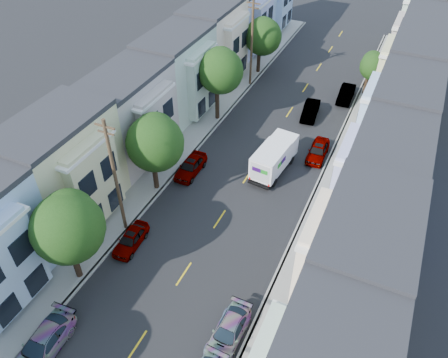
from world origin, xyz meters
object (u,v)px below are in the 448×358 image
object	(u,v)px
tree_d	(220,71)
parked_right_d	(346,94)
parked_left_b	(43,345)
parked_left_d	(191,166)
tree_c	(154,143)
utility_pole_far	(252,43)
tree_e	(262,37)
parked_right_c	(318,151)
tree_b	(67,228)
parked_right_b	(228,332)
utility_pole_near	(116,179)
parked_left_c	(131,239)
fedex_truck	(274,157)
lead_sedan	(310,111)
tree_far_r	(373,67)

from	to	relation	value
tree_d	parked_right_d	world-z (taller)	tree_d
parked_left_b	parked_left_d	world-z (taller)	parked_left_b
tree_c	tree_d	bearing A→B (deg)	90.00
utility_pole_far	tree_d	bearing A→B (deg)	-90.02
tree_e	parked_right_c	size ratio (longest dim) A/B	1.60
tree_b	parked_right_c	world-z (taller)	tree_b
tree_b	parked_right_b	size ratio (longest dim) A/B	1.79
utility_pole_near	utility_pole_far	xyz separation A→B (m)	(0.00, 26.00, 0.00)
parked_right_c	parked_right_d	world-z (taller)	parked_right_d
parked_left_c	parked_right_b	world-z (taller)	parked_left_c
tree_e	parked_left_c	world-z (taller)	tree_e
parked_left_c	parked_right_d	xyz separation A→B (m)	(9.80, 28.51, 0.08)
tree_b	parked_left_d	size ratio (longest dim) A/B	1.71
fedex_truck	lead_sedan	bearing A→B (deg)	93.22
parked_right_b	tree_c	bearing A→B (deg)	138.44
tree_far_r	fedex_truck	xyz separation A→B (m)	(-5.12, -17.65, -1.99)
tree_b	utility_pole_near	bearing A→B (deg)	89.98
lead_sedan	parked_left_b	size ratio (longest dim) A/B	0.89
tree_b	parked_left_c	size ratio (longest dim) A/B	1.92
tree_b	tree_e	distance (m)	34.64
lead_sedan	parked_right_d	size ratio (longest dim) A/B	1.00
parked_left_b	parked_right_b	xyz separation A→B (m)	(9.80, 5.50, -0.09)
lead_sedan	parked_left_d	size ratio (longest dim) A/B	0.97
parked_left_b	parked_left_c	xyz separation A→B (m)	(0.00, 9.36, -0.08)
tree_e	fedex_truck	size ratio (longest dim) A/B	1.19
tree_d	parked_right_c	size ratio (longest dim) A/B	1.83
fedex_truck	parked_right_c	bearing A→B (deg)	55.67
utility_pole_far	parked_left_b	bearing A→B (deg)	-87.81
utility_pole_far	lead_sedan	xyz separation A→B (m)	(8.53, -3.89, -4.45)
tree_e	parked_left_d	bearing A→B (deg)	-86.20
parked_left_b	parked_right_b	distance (m)	11.24
parked_left_b	parked_right_c	world-z (taller)	parked_left_b
tree_b	tree_far_r	size ratio (longest dim) A/B	1.45
tree_e	tree_far_r	distance (m)	13.25
utility_pole_near	parked_left_b	bearing A→B (deg)	-82.49
fedex_truck	lead_sedan	distance (m)	10.45
tree_c	parked_right_d	world-z (taller)	tree_c
tree_b	tree_c	xyz separation A→B (m)	(0.00, 10.39, -0.16)
parked_right_b	parked_left_d	bearing A→B (deg)	127.10
tree_far_r	lead_sedan	world-z (taller)	tree_far_r
parked_left_d	parked_right_d	distance (m)	21.33
lead_sedan	utility_pole_far	bearing A→B (deg)	149.46
tree_c	fedex_truck	world-z (taller)	tree_c
utility_pole_near	lead_sedan	world-z (taller)	utility_pole_near
utility_pole_near	parked_right_d	bearing A→B (deg)	67.65
tree_d	parked_right_c	distance (m)	12.40
parked_right_b	parked_right_d	world-z (taller)	parked_right_d
tree_e	utility_pole_near	size ratio (longest dim) A/B	0.69
tree_d	fedex_truck	distance (m)	10.73
tree_c	tree_far_r	xyz separation A→B (m)	(13.20, 24.20, -1.38)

